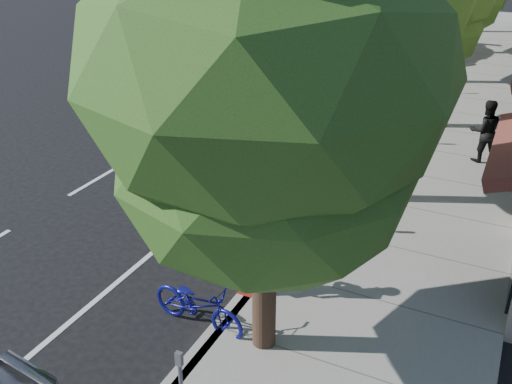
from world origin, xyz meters
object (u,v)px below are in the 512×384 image
Objects in this scene: street_tree_0 at (266,81)px; white_pickup at (434,40)px; bicycle at (198,304)px; silver_suv at (285,139)px; dark_suv_far at (427,17)px; cyclist at (264,259)px; dark_sedan at (357,74)px; pedestrian at (485,131)px.

white_pickup is at bearing 93.50° from street_tree_0.
bicycle is 7.66m from silver_suv.
bicycle is 0.36× the size of silver_suv.
street_tree_0 is 1.59× the size of dark_suv_far.
cyclist reaches higher than bicycle.
dark_sedan is 0.90× the size of dark_suv_far.
pedestrian is at bearing -69.85° from dark_suv_far.
pedestrian is (5.43, -19.80, 0.23)m from dark_suv_far.
dark_sedan is at bearing -14.30° from cyclist.
dark_suv_far is (0.05, 14.16, 0.11)m from dark_sedan.
street_tree_0 is at bearing -179.10° from cyclist.
white_pickup is at bearing -97.04° from pedestrian.
bicycle is 0.39× the size of dark_suv_far.
dark_sedan is (-3.10, 15.45, -3.99)m from street_tree_0.
dark_suv_far reaches higher than white_pickup.
street_tree_0 is at bearing -88.37° from white_pickup.
pedestrian is at bearing -49.17° from dark_sedan.
silver_suv is 5.74m from pedestrian.
white_pickup reaches higher than silver_suv.
pedestrian is (3.78, -13.09, 0.24)m from white_pickup.
white_pickup is at bearing -22.18° from cyclist.
bicycle is at bearing -91.61° from white_pickup.
bicycle is at bearing 130.63° from cyclist.
bicycle is at bearing -81.80° from dark_suv_far.
pedestrian is (5.24, 2.31, 0.33)m from silver_suv.
cyclist is at bearing -18.48° from bicycle.
white_pickup is 6.91m from dark_suv_far.
white_pickup is at bearing -71.39° from dark_suv_far.
cyclist is at bearing -80.33° from dark_suv_far.
dark_sedan is at bearing -68.98° from pedestrian.
dark_sedan is (-2.45, 14.06, -0.09)m from cyclist.
street_tree_0 is 16.26m from dark_sedan.
white_pickup reaches higher than bicycle.
dark_suv_far reaches higher than dark_sedan.
street_tree_0 is 4.76× the size of cyclist.
dark_suv_far is (-2.40, 28.22, 0.02)m from cyclist.
pedestrian is (3.68, 9.80, 0.56)m from bicycle.
dark_suv_far is (-1.65, 6.71, 0.01)m from white_pickup.
silver_suv is (-2.86, 7.50, -3.98)m from street_tree_0.
pedestrian reaches higher than dark_suv_far.
silver_suv is at bearing -97.27° from white_pickup.
white_pickup is 3.10× the size of pedestrian.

